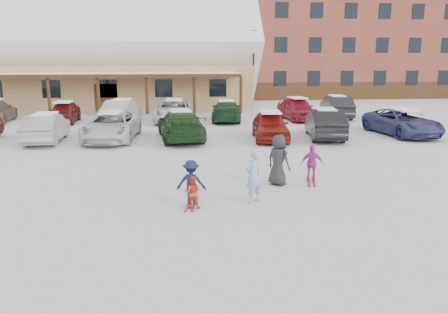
{
  "coord_description": "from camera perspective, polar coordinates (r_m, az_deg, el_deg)",
  "views": [
    {
      "loc": [
        -1.09,
        -12.91,
        4.13
      ],
      "look_at": [
        0.3,
        1.0,
        1.0
      ],
      "focal_mm": 35.0,
      "sensor_mm": 36.0,
      "label": 1
    }
  ],
  "objects": [
    {
      "name": "skis_child_navy",
      "position": [
        12.8,
        -4.24,
        -6.18
      ],
      "size": [
        0.42,
        1.41,
        0.03
      ],
      "primitive_type": "cube",
      "rotation": [
        0.0,
        0.0,
        2.98
      ],
      "color": "#AC1831",
      "rests_on": "ground"
    },
    {
      "name": "day_lodge",
      "position": [
        41.63,
        -17.04,
        11.83
      ],
      "size": [
        29.12,
        12.5,
        10.38
      ],
      "color": "tan",
      "rests_on": "ground"
    },
    {
      "name": "parked_car_6",
      "position": [
        26.09,
        22.24,
        4.16
      ],
      "size": [
        2.94,
        5.37,
        1.42
      ],
      "primitive_type": "imported",
      "rotation": [
        0.0,
        0.0,
        0.12
      ],
      "color": "navy",
      "rests_on": "ground"
    },
    {
      "name": "parked_car_5",
      "position": [
        23.86,
        13.03,
        4.22
      ],
      "size": [
        2.42,
        4.92,
        1.55
      ],
      "primitive_type": "imported",
      "rotation": [
        0.0,
        0.0,
        2.97
      ],
      "color": "black",
      "rests_on": "ground"
    },
    {
      "name": "conifer_3",
      "position": [
        57.36,
        1.42,
        13.61
      ],
      "size": [
        3.96,
        3.96,
        9.18
      ],
      "color": "black",
      "rests_on": "ground"
    },
    {
      "name": "alpine_hotel",
      "position": [
        53.37,
        11.56,
        17.22
      ],
      "size": [
        31.48,
        14.01,
        21.48
      ],
      "color": "brown",
      "rests_on": "ground"
    },
    {
      "name": "child_magenta",
      "position": [
        15.2,
        11.43,
        -0.9
      ],
      "size": [
        0.81,
        0.5,
        1.29
      ],
      "primitive_type": "imported",
      "rotation": [
        0.0,
        0.0,
        2.88
      ],
      "color": "#B93597",
      "rests_on": "ground"
    },
    {
      "name": "lamp_post",
      "position": [
        37.58,
        3.86,
        11.84
      ],
      "size": [
        0.5,
        0.25,
        6.46
      ],
      "color": "black",
      "rests_on": "ground"
    },
    {
      "name": "child_navy",
      "position": [
        12.6,
        -4.29,
        -3.41
      ],
      "size": [
        0.92,
        0.62,
        1.32
      ],
      "primitive_type": "imported",
      "rotation": [
        0.0,
        0.0,
        2.98
      ],
      "color": "#141D38",
      "rests_on": "ground"
    },
    {
      "name": "parked_car_12",
      "position": [
        30.71,
        9.54,
        6.17
      ],
      "size": [
        2.22,
        4.67,
        1.54
      ],
      "primitive_type": "imported",
      "rotation": [
        0.0,
        0.0,
        0.09
      ],
      "color": "#A41933",
      "rests_on": "ground"
    },
    {
      "name": "parked_car_13",
      "position": [
        32.48,
        14.5,
        6.31
      ],
      "size": [
        2.34,
        4.95,
        1.57
      ],
      "primitive_type": "imported",
      "rotation": [
        0.0,
        0.0,
        2.99
      ],
      "color": "#232326",
      "rests_on": "ground"
    },
    {
      "name": "parked_car_3",
      "position": [
        22.87,
        -5.68,
        4.09
      ],
      "size": [
        2.71,
        5.45,
        1.52
      ],
      "primitive_type": "imported",
      "rotation": [
        0.0,
        0.0,
        3.25
      ],
      "color": "#183716",
      "rests_on": "ground"
    },
    {
      "name": "parked_car_9",
      "position": [
        29.64,
        -13.18,
        5.79
      ],
      "size": [
        2.28,
        4.87,
        1.55
      ],
      "primitive_type": "imported",
      "rotation": [
        0.0,
        0.0,
        3.0
      ],
      "color": "#A2A3A6",
      "rests_on": "ground"
    },
    {
      "name": "parked_car_11",
      "position": [
        29.69,
        0.34,
        5.98
      ],
      "size": [
        2.48,
        4.97,
        1.39
      ],
      "primitive_type": "imported",
      "rotation": [
        0.0,
        0.0,
        3.03
      ],
      "color": "#183C21",
      "rests_on": "ground"
    },
    {
      "name": "parked_car_1",
      "position": [
        23.88,
        -22.2,
        3.48
      ],
      "size": [
        1.74,
        4.45,
        1.44
      ],
      "primitive_type": "imported",
      "rotation": [
        0.0,
        0.0,
        3.19
      ],
      "color": "#9E9DA2",
      "rests_on": "ground"
    },
    {
      "name": "parked_car_10",
      "position": [
        29.52,
        -6.53,
        5.97
      ],
      "size": [
        2.69,
        5.48,
        1.5
      ],
      "primitive_type": "imported",
      "rotation": [
        0.0,
        0.0,
        -0.04
      ],
      "color": "silver",
      "rests_on": "ground"
    },
    {
      "name": "toddler_red",
      "position": [
        12.36,
        -4.16,
        -4.67
      ],
      "size": [
        0.5,
        0.41,
        0.93
      ],
      "primitive_type": "imported",
      "rotation": [
        0.0,
        0.0,
        3.0
      ],
      "color": "red",
      "rests_on": "ground"
    },
    {
      "name": "bystander_dark",
      "position": [
        14.6,
        7.11,
        -0.44
      ],
      "size": [
        0.96,
        0.99,
        1.71
      ],
      "primitive_type": "imported",
      "rotation": [
        0.0,
        0.0,
        2.3
      ],
      "color": "#262629",
      "rests_on": "ground"
    },
    {
      "name": "parked_car_2",
      "position": [
        23.37,
        -14.45,
        3.86
      ],
      "size": [
        2.74,
        5.4,
        1.46
      ],
      "primitive_type": "imported",
      "rotation": [
        0.0,
        0.0,
        -0.06
      ],
      "color": "silver",
      "rests_on": "ground"
    },
    {
      "name": "ground",
      "position": [
        13.6,
        -0.84,
        -5.06
      ],
      "size": [
        160.0,
        160.0,
        0.0
      ],
      "primitive_type": "plane",
      "color": "silver",
      "rests_on": "ground"
    },
    {
      "name": "adult_skier",
      "position": [
        12.74,
        3.88,
        -2.53
      ],
      "size": [
        0.7,
        0.66,
        1.62
      ],
      "primitive_type": "imported",
      "rotation": [
        0.0,
        0.0,
        3.76
      ],
      "color": "#8EA5C7",
      "rests_on": "ground"
    },
    {
      "name": "skis_child_magenta",
      "position": [
        15.35,
        11.33,
        -3.18
      ],
      "size": [
        0.55,
        1.4,
        0.03
      ],
      "primitive_type": "cube",
      "rotation": [
        0.0,
        0.0,
        2.88
      ],
      "color": "#AC1831",
      "rests_on": "ground"
    },
    {
      "name": "conifer_4",
      "position": [
        68.62,
        25.8,
        13.43
      ],
      "size": [
        5.06,
        5.06,
        11.73
      ],
      "color": "black",
      "rests_on": "ground"
    },
    {
      "name": "parked_car_8",
      "position": [
        30.79,
        -20.14,
        5.45
      ],
      "size": [
        1.83,
        4.16,
        1.39
      ],
      "primitive_type": "imported",
      "rotation": [
        0.0,
        0.0,
        0.05
      ],
      "color": "maroon",
      "rests_on": "ground"
    },
    {
      "name": "parked_car_4",
      "position": [
        22.93,
        6.04,
        4.02
      ],
      "size": [
        2.13,
        4.43,
        1.46
      ],
      "primitive_type": "imported",
      "rotation": [
        0.0,
        0.0,
        -0.1
      ],
      "color": "maroon",
      "rests_on": "ground"
    }
  ]
}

